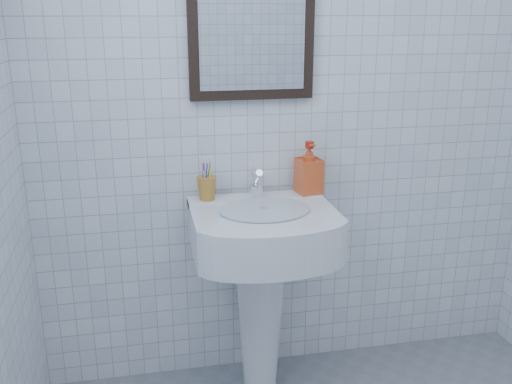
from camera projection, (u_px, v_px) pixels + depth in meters
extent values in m
cube|color=white|center=(296.00, 95.00, 2.35)|extent=(2.20, 0.02, 2.50)
cone|color=white|center=(260.00, 316.00, 2.41)|extent=(0.22, 0.22, 0.70)
cube|color=white|center=(263.00, 229.00, 2.24)|extent=(0.56, 0.40, 0.17)
cube|color=white|center=(255.00, 199.00, 2.36)|extent=(0.56, 0.10, 0.03)
cylinder|color=silver|center=(265.00, 209.00, 2.18)|extent=(0.35, 0.35, 0.01)
cylinder|color=white|center=(256.00, 191.00, 2.33)|extent=(0.05, 0.05, 0.05)
cylinder|color=white|center=(257.00, 177.00, 2.29)|extent=(0.03, 0.10, 0.08)
cylinder|color=white|center=(255.00, 180.00, 2.33)|extent=(0.03, 0.05, 0.10)
imported|color=#E14C16|center=(309.00, 168.00, 2.37)|extent=(0.11, 0.11, 0.22)
cube|color=black|center=(252.00, 19.00, 2.21)|extent=(0.50, 0.04, 0.62)
cube|color=silver|center=(253.00, 19.00, 2.19)|extent=(0.42, 0.00, 0.54)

